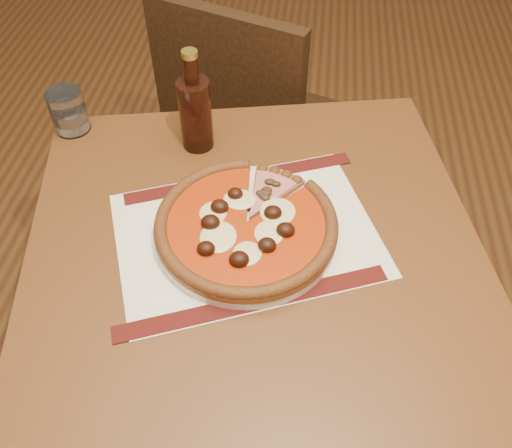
{
  "coord_description": "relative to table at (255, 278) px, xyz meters",
  "views": [
    {
      "loc": [
        0.37,
        -0.27,
        1.49
      ],
      "look_at": [
        0.3,
        0.36,
        0.78
      ],
      "focal_mm": 38.0,
      "sensor_mm": 36.0,
      "label": 1
    }
  ],
  "objects": [
    {
      "name": "table",
      "position": [
        0.0,
        0.0,
        0.0
      ],
      "size": [
        0.95,
        0.95,
        0.75
      ],
      "rotation": [
        0.0,
        0.0,
        0.21
      ],
      "color": "brown",
      "rests_on": "ground"
    },
    {
      "name": "chair_far",
      "position": [
        -0.1,
        0.65,
        -0.14
      ],
      "size": [
        0.54,
        0.54,
        0.89
      ],
      "rotation": [
        0.0,
        0.0,
        2.78
      ],
      "color": "black",
      "rests_on": "ground"
    },
    {
      "name": "placemat",
      "position": [
        -0.02,
        0.02,
        0.1
      ],
      "size": [
        0.54,
        0.47,
        0.0
      ],
      "primitive_type": "cube",
      "rotation": [
        0.0,
        0.0,
        0.38
      ],
      "color": "white",
      "rests_on": "table"
    },
    {
      "name": "plate",
      "position": [
        -0.02,
        0.02,
        0.11
      ],
      "size": [
        0.32,
        0.32,
        0.02
      ],
      "primitive_type": "cylinder",
      "color": "white",
      "rests_on": "placemat"
    },
    {
      "name": "pizza",
      "position": [
        -0.02,
        0.02,
        0.13
      ],
      "size": [
        0.32,
        0.32,
        0.04
      ],
      "color": "#9C5925",
      "rests_on": "plate"
    },
    {
      "name": "ham_slice",
      "position": [
        0.03,
        0.1,
        0.13
      ],
      "size": [
        0.1,
        0.14,
        0.02
      ],
      "rotation": [
        0.0,
        0.0,
        1.23
      ],
      "color": "#9C5925",
      "rests_on": "plate"
    },
    {
      "name": "water_glass",
      "position": [
        -0.43,
        0.28,
        0.15
      ],
      "size": [
        0.09,
        0.09,
        0.09
      ],
      "primitive_type": "cylinder",
      "rotation": [
        0.0,
        0.0,
        -0.19
      ],
      "color": "white",
      "rests_on": "table"
    },
    {
      "name": "bottle",
      "position": [
        -0.15,
        0.26,
        0.19
      ],
      "size": [
        0.06,
        0.06,
        0.22
      ],
      "color": "#33150C",
      "rests_on": "table"
    }
  ]
}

